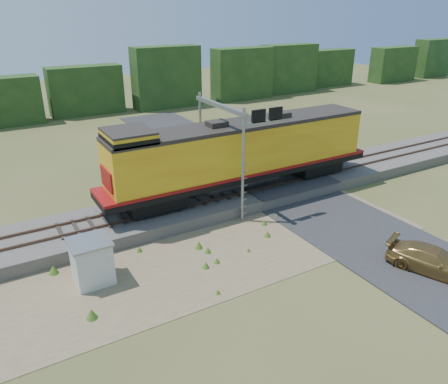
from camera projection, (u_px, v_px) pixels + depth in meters
ground at (247, 249)px, 24.90m from camera, size 140.00×140.00×0.00m
ballast at (199, 205)px, 29.51m from camera, size 70.00×5.00×0.80m
rails at (199, 198)px, 29.32m from camera, size 70.00×1.54×0.16m
dirt_shoulder at (212, 254)px, 24.37m from camera, size 26.00×8.00×0.03m
road at (330, 215)px, 28.71m from camera, size 7.00×66.00×0.86m
tree_line_north at (79, 91)px, 53.84m from camera, size 130.00×3.00×6.50m
weed_clumps at (191, 265)px, 23.36m from camera, size 15.00×6.20×0.56m
locomotive at (239, 153)px, 29.74m from camera, size 20.37×3.11×5.25m
shed at (92, 261)px, 21.58m from camera, size 1.95×1.95×2.32m
signal_gantry at (231, 130)px, 27.93m from camera, size 2.92×6.20×7.36m
car at (433, 261)px, 22.55m from camera, size 3.45×4.97×1.34m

